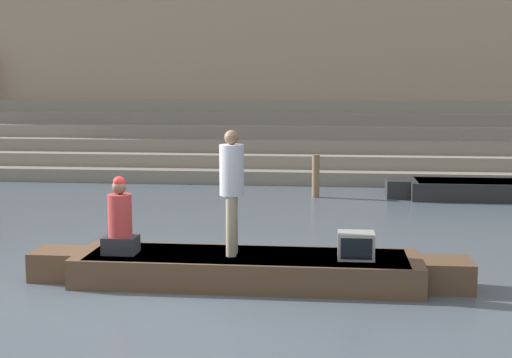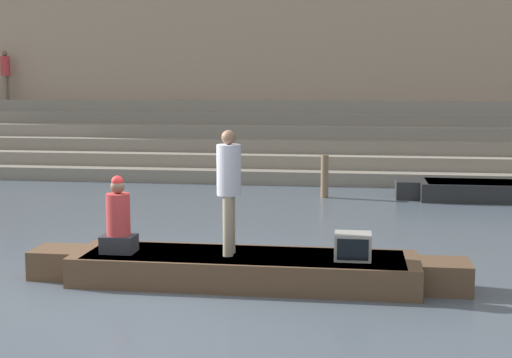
# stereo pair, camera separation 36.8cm
# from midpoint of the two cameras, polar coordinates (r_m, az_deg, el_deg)

# --- Properties ---
(ground_plane) EXTENTS (120.00, 120.00, 0.00)m
(ground_plane) POSITION_cam_midpoint_polar(r_m,az_deg,el_deg) (10.19, -7.93, -8.24)
(ground_plane) COLOR #4C5660
(ghat_steps) EXTENTS (36.00, 4.17, 2.19)m
(ghat_steps) POSITION_cam_midpoint_polar(r_m,az_deg,el_deg) (21.95, 0.83, 2.57)
(ghat_steps) COLOR gray
(ghat_steps) RESTS_ON ground
(back_wall) EXTENTS (34.20, 1.28, 9.08)m
(back_wall) POSITION_cam_midpoint_polar(r_m,az_deg,el_deg) (24.00, 1.49, 11.91)
(back_wall) COLOR tan
(back_wall) RESTS_ON ground
(rowboat_main) EXTENTS (6.15, 1.34, 0.41)m
(rowboat_main) POSITION_cam_midpoint_polar(r_m,az_deg,el_deg) (10.02, 0.09, -7.13)
(rowboat_main) COLOR brown
(rowboat_main) RESTS_ON ground
(person_standing) EXTENTS (0.34, 0.34, 1.74)m
(person_standing) POSITION_cam_midpoint_polar(r_m,az_deg,el_deg) (9.79, -1.11, -0.34)
(person_standing) COLOR gray
(person_standing) RESTS_ON rowboat_main
(person_rowing) EXTENTS (0.47, 0.37, 1.09)m
(person_rowing) POSITION_cam_midpoint_polar(r_m,az_deg,el_deg) (10.16, -9.94, -3.38)
(person_rowing) COLOR #28282D
(person_rowing) RESTS_ON rowboat_main
(tv_set) EXTENTS (0.49, 0.41, 0.36)m
(tv_set) POSITION_cam_midpoint_polar(r_m,az_deg,el_deg) (9.78, 8.83, -5.35)
(tv_set) COLOR #9E998E
(tv_set) RESTS_ON rowboat_main
(moored_boat_shore) EXTENTS (5.08, 1.31, 0.44)m
(moored_boat_shore) POSITION_cam_midpoint_polar(r_m,az_deg,el_deg) (17.92, 19.83, -0.89)
(moored_boat_shore) COLOR black
(moored_boat_shore) RESTS_ON ground
(mooring_post) EXTENTS (0.18, 0.18, 1.04)m
(mooring_post) POSITION_cam_midpoint_polar(r_m,az_deg,el_deg) (17.33, 6.12, 0.21)
(mooring_post) COLOR brown
(mooring_post) RESTS_ON ground
(person_on_steps) EXTENTS (0.31, 0.31, 1.63)m
(person_on_steps) POSITION_cam_midpoint_polar(r_m,az_deg,el_deg) (25.60, -19.02, 8.14)
(person_on_steps) COLOR #756656
(person_on_steps) RESTS_ON ghat_steps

